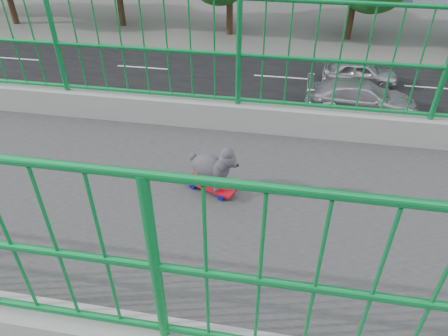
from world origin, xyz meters
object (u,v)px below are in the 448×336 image
skateboard (210,186)px  car_4 (360,73)px  poodle (212,166)px  car_2 (273,124)px  car_3 (361,98)px

skateboard → car_4: bearing=-170.7°
car_4 → poodle: bearing=167.5°
skateboard → car_2: size_ratio=0.09×
car_3 → car_4: 3.21m
skateboard → poodle: bearing=90.0°
poodle → car_3: (-15.38, 3.90, -6.54)m
car_2 → car_3: car_2 is taller
poodle → car_2: 13.80m
poodle → car_2: (-12.18, 0.04, -6.48)m
poodle → car_4: size_ratio=0.12×
skateboard → car_3: size_ratio=0.10×
skateboard → car_3: (-15.37, 3.92, -6.30)m
car_3 → car_4: car_3 is taller
car_2 → car_4: size_ratio=1.51×
car_3 → poodle: bearing=165.8°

